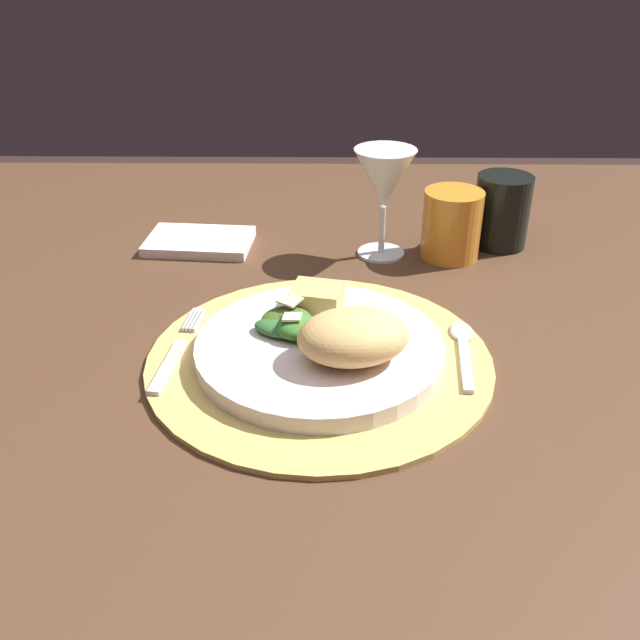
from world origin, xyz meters
name	(u,v)px	position (x,y,z in m)	size (l,w,h in m)	color
dining_table	(303,383)	(0.00, 0.00, 0.63)	(1.26, 1.08, 0.74)	#4E3221
placemat	(319,359)	(0.02, -0.11, 0.74)	(0.35, 0.35, 0.01)	tan
dinner_plate	(319,349)	(0.02, -0.11, 0.75)	(0.25, 0.25, 0.02)	silver
pasta_serving	(353,337)	(0.05, -0.14, 0.79)	(0.11, 0.08, 0.05)	#ECBC6C
salad_greens	(288,323)	(-0.01, -0.09, 0.77)	(0.07, 0.08, 0.03)	#425F25
bread_piece	(317,298)	(0.02, -0.04, 0.78)	(0.05, 0.05, 0.03)	tan
fork	(176,352)	(-0.12, -0.11, 0.75)	(0.03, 0.16, 0.00)	silver
spoon	(463,343)	(0.17, -0.09, 0.75)	(0.03, 0.13, 0.01)	silver
napkin	(200,242)	(-0.15, 0.17, 0.75)	(0.14, 0.09, 0.01)	white
wine_glass	(384,181)	(0.10, 0.15, 0.84)	(0.08, 0.08, 0.14)	silver
amber_tumbler	(452,225)	(0.19, 0.15, 0.78)	(0.08, 0.08, 0.09)	orange
dark_tumbler	(502,211)	(0.26, 0.18, 0.79)	(0.07, 0.07, 0.10)	black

